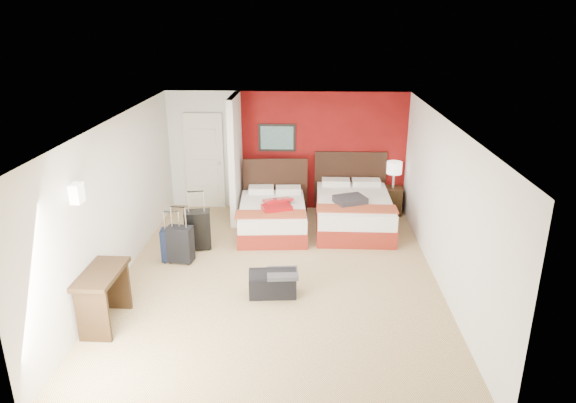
{
  "coord_description": "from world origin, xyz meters",
  "views": [
    {
      "loc": [
        0.44,
        -7.4,
        3.95
      ],
      "look_at": [
        0.12,
        0.8,
        1.0
      ],
      "focal_mm": 32.39,
      "sensor_mm": 36.0,
      "label": 1
    }
  ],
  "objects_px": {
    "table_lamp": "(394,175)",
    "suitcase_charcoal": "(180,246)",
    "bed_left": "(273,218)",
    "desk": "(104,298)",
    "nightstand": "(392,201)",
    "suitcase_navy": "(174,246)",
    "red_suitcase_open": "(277,204)",
    "suitcase_black": "(198,231)",
    "duffel_bag": "(273,284)",
    "bed_right": "(353,213)"
  },
  "relations": [
    {
      "from": "bed_right",
      "to": "red_suitcase_open",
      "type": "distance_m",
      "value": 1.53
    },
    {
      "from": "red_suitcase_open",
      "to": "duffel_bag",
      "type": "bearing_deg",
      "value": -109.44
    },
    {
      "from": "suitcase_charcoal",
      "to": "suitcase_navy",
      "type": "xyz_separation_m",
      "value": [
        -0.13,
        0.03,
        -0.03
      ]
    },
    {
      "from": "suitcase_black",
      "to": "suitcase_charcoal",
      "type": "bearing_deg",
      "value": -120.34
    },
    {
      "from": "suitcase_black",
      "to": "suitcase_navy",
      "type": "bearing_deg",
      "value": -132.89
    },
    {
      "from": "bed_right",
      "to": "red_suitcase_open",
      "type": "bearing_deg",
      "value": -166.95
    },
    {
      "from": "suitcase_black",
      "to": "suitcase_navy",
      "type": "relative_size",
      "value": 1.24
    },
    {
      "from": "table_lamp",
      "to": "suitcase_black",
      "type": "height_order",
      "value": "table_lamp"
    },
    {
      "from": "table_lamp",
      "to": "suitcase_navy",
      "type": "height_order",
      "value": "table_lamp"
    },
    {
      "from": "suitcase_navy",
      "to": "desk",
      "type": "relative_size",
      "value": 0.58
    },
    {
      "from": "red_suitcase_open",
      "to": "bed_left",
      "type": "bearing_deg",
      "value": 114.03
    },
    {
      "from": "suitcase_navy",
      "to": "bed_right",
      "type": "bearing_deg",
      "value": 22.33
    },
    {
      "from": "duffel_bag",
      "to": "desk",
      "type": "xyz_separation_m",
      "value": [
        -2.19,
        -0.86,
        0.22
      ]
    },
    {
      "from": "bed_right",
      "to": "suitcase_black",
      "type": "distance_m",
      "value": 3.05
    },
    {
      "from": "red_suitcase_open",
      "to": "duffel_bag",
      "type": "relative_size",
      "value": 1.04
    },
    {
      "from": "duffel_bag",
      "to": "desk",
      "type": "bearing_deg",
      "value": -162.96
    },
    {
      "from": "red_suitcase_open",
      "to": "suitcase_charcoal",
      "type": "relative_size",
      "value": 1.19
    },
    {
      "from": "bed_left",
      "to": "desk",
      "type": "relative_size",
      "value": 1.9
    },
    {
      "from": "desk",
      "to": "suitcase_charcoal",
      "type": "bearing_deg",
      "value": 74.31
    },
    {
      "from": "bed_left",
      "to": "bed_right",
      "type": "distance_m",
      "value": 1.59
    },
    {
      "from": "nightstand",
      "to": "suitcase_charcoal",
      "type": "distance_m",
      "value": 4.61
    },
    {
      "from": "bed_right",
      "to": "suitcase_black",
      "type": "xyz_separation_m",
      "value": [
        -2.84,
        -1.1,
        0.03
      ]
    },
    {
      "from": "table_lamp",
      "to": "duffel_bag",
      "type": "height_order",
      "value": "table_lamp"
    },
    {
      "from": "bed_right",
      "to": "table_lamp",
      "type": "height_order",
      "value": "table_lamp"
    },
    {
      "from": "table_lamp",
      "to": "suitcase_charcoal",
      "type": "distance_m",
      "value": 4.65
    },
    {
      "from": "bed_right",
      "to": "red_suitcase_open",
      "type": "xyz_separation_m",
      "value": [
        -1.47,
        -0.33,
        0.28
      ]
    },
    {
      "from": "duffel_bag",
      "to": "red_suitcase_open",
      "type": "bearing_deg",
      "value": 87.08
    },
    {
      "from": "nightstand",
      "to": "duffel_bag",
      "type": "height_order",
      "value": "nightstand"
    },
    {
      "from": "suitcase_black",
      "to": "duffel_bag",
      "type": "height_order",
      "value": "suitcase_black"
    },
    {
      "from": "suitcase_black",
      "to": "duffel_bag",
      "type": "relative_size",
      "value": 0.98
    },
    {
      "from": "bed_right",
      "to": "suitcase_navy",
      "type": "distance_m",
      "value": 3.54
    },
    {
      "from": "bed_left",
      "to": "duffel_bag",
      "type": "bearing_deg",
      "value": -89.82
    },
    {
      "from": "bed_right",
      "to": "red_suitcase_open",
      "type": "height_order",
      "value": "red_suitcase_open"
    },
    {
      "from": "nightstand",
      "to": "suitcase_navy",
      "type": "relative_size",
      "value": 1.02
    },
    {
      "from": "suitcase_charcoal",
      "to": "suitcase_navy",
      "type": "bearing_deg",
      "value": 173.76
    },
    {
      "from": "suitcase_charcoal",
      "to": "suitcase_navy",
      "type": "relative_size",
      "value": 1.1
    },
    {
      "from": "desk",
      "to": "red_suitcase_open",
      "type": "bearing_deg",
      "value": 57.54
    },
    {
      "from": "nightstand",
      "to": "table_lamp",
      "type": "distance_m",
      "value": 0.56
    },
    {
      "from": "red_suitcase_open",
      "to": "suitcase_black",
      "type": "relative_size",
      "value": 1.06
    },
    {
      "from": "bed_left",
      "to": "suitcase_black",
      "type": "xyz_separation_m",
      "value": [
        -1.27,
        -0.87,
        0.07
      ]
    },
    {
      "from": "bed_left",
      "to": "desk",
      "type": "bearing_deg",
      "value": -125.16
    },
    {
      "from": "suitcase_charcoal",
      "to": "bed_left",
      "type": "bearing_deg",
      "value": 52.09
    },
    {
      "from": "bed_right",
      "to": "desk",
      "type": "xyz_separation_m",
      "value": [
        -3.6,
        -3.54,
        0.09
      ]
    },
    {
      "from": "bed_right",
      "to": "table_lamp",
      "type": "bearing_deg",
      "value": 43.72
    },
    {
      "from": "red_suitcase_open",
      "to": "desk",
      "type": "height_order",
      "value": "desk"
    },
    {
      "from": "bed_right",
      "to": "bed_left",
      "type": "bearing_deg",
      "value": -171.26
    },
    {
      "from": "red_suitcase_open",
      "to": "nightstand",
      "type": "distance_m",
      "value": 2.63
    },
    {
      "from": "bed_right",
      "to": "suitcase_black",
      "type": "height_order",
      "value": "suitcase_black"
    },
    {
      "from": "red_suitcase_open",
      "to": "suitcase_black",
      "type": "height_order",
      "value": "suitcase_black"
    },
    {
      "from": "bed_left",
      "to": "bed_right",
      "type": "bearing_deg",
      "value": 4.61
    }
  ]
}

